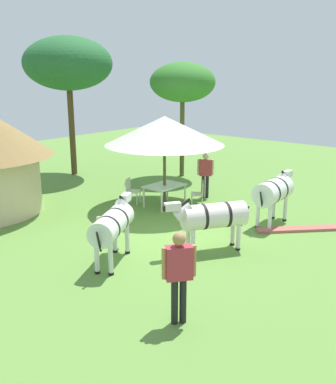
{
  "coord_description": "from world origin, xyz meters",
  "views": [
    {
      "loc": [
        -8.88,
        -7.25,
        4.45
      ],
      "look_at": [
        0.72,
        0.68,
        1.0
      ],
      "focal_mm": 40.43,
      "sensor_mm": 36.0,
      "label": 1
    }
  ],
  "objects_px": {
    "standing_watcher": "(179,270)",
    "striped_lounge_chair": "(105,225)",
    "zebra_toward_hut": "(113,224)",
    "acacia_tree_left_background": "(68,64)",
    "shade_umbrella": "(164,131)",
    "patio_dining_table": "(165,187)",
    "zebra_by_umbrella": "(274,191)",
    "acacia_tree_far_lawn": "(183,83)",
    "zebra_nearest_camera": "(212,216)",
    "patio_chair_east_end": "(200,192)",
    "patio_chair_west_end": "(131,189)",
    "guest_beside_umbrella": "(205,171)"
  },
  "relations": [
    {
      "from": "zebra_by_umbrella",
      "to": "acacia_tree_far_lawn",
      "type": "relative_size",
      "value": 0.44
    },
    {
      "from": "guest_beside_umbrella",
      "to": "zebra_toward_hut",
      "type": "height_order",
      "value": "guest_beside_umbrella"
    },
    {
      "from": "standing_watcher",
      "to": "guest_beside_umbrella",
      "type": "bearing_deg",
      "value": 69.61
    },
    {
      "from": "shade_umbrella",
      "to": "zebra_toward_hut",
      "type": "distance_m",
      "value": 5.01
    },
    {
      "from": "shade_umbrella",
      "to": "guest_beside_umbrella",
      "type": "distance_m",
      "value": 2.4
    },
    {
      "from": "standing_watcher",
      "to": "zebra_by_umbrella",
      "type": "height_order",
      "value": "standing_watcher"
    },
    {
      "from": "striped_lounge_chair",
      "to": "shade_umbrella",
      "type": "bearing_deg",
      "value": 41.89
    },
    {
      "from": "standing_watcher",
      "to": "striped_lounge_chair",
      "type": "distance_m",
      "value": 5.07
    },
    {
      "from": "patio_dining_table",
      "to": "acacia_tree_far_lawn",
      "type": "height_order",
      "value": "acacia_tree_far_lawn"
    },
    {
      "from": "patio_chair_east_end",
      "to": "acacia_tree_left_background",
      "type": "relative_size",
      "value": 0.15
    },
    {
      "from": "patio_dining_table",
      "to": "zebra_toward_hut",
      "type": "xyz_separation_m",
      "value": [
        -4.3,
        -2.0,
        0.31
      ]
    },
    {
      "from": "shade_umbrella",
      "to": "patio_dining_table",
      "type": "height_order",
      "value": "shade_umbrella"
    },
    {
      "from": "patio_chair_east_end",
      "to": "standing_watcher",
      "type": "height_order",
      "value": "standing_watcher"
    },
    {
      "from": "patio_dining_table",
      "to": "acacia_tree_far_lawn",
      "type": "bearing_deg",
      "value": 30.29
    },
    {
      "from": "patio_chair_east_end",
      "to": "striped_lounge_chair",
      "type": "height_order",
      "value": "patio_chair_east_end"
    },
    {
      "from": "striped_lounge_chair",
      "to": "acacia_tree_left_background",
      "type": "xyz_separation_m",
      "value": [
        4.22,
        6.65,
        4.54
      ]
    },
    {
      "from": "shade_umbrella",
      "to": "acacia_tree_far_lawn",
      "type": "relative_size",
      "value": 0.81
    },
    {
      "from": "patio_chair_west_end",
      "to": "acacia_tree_far_lawn",
      "type": "xyz_separation_m",
      "value": [
        4.48,
        1.22,
        3.51
      ]
    },
    {
      "from": "patio_dining_table",
      "to": "guest_beside_umbrella",
      "type": "relative_size",
      "value": 0.82
    },
    {
      "from": "guest_beside_umbrella",
      "to": "zebra_by_umbrella",
      "type": "distance_m",
      "value": 3.38
    },
    {
      "from": "zebra_nearest_camera",
      "to": "acacia_tree_far_lawn",
      "type": "xyz_separation_m",
      "value": [
        6.15,
        5.72,
        3.11
      ]
    },
    {
      "from": "patio_chair_west_end",
      "to": "acacia_tree_far_lawn",
      "type": "distance_m",
      "value": 5.82
    },
    {
      "from": "patio_dining_table",
      "to": "striped_lounge_chair",
      "type": "relative_size",
      "value": 1.43
    },
    {
      "from": "standing_watcher",
      "to": "zebra_nearest_camera",
      "type": "bearing_deg",
      "value": 62.32
    },
    {
      "from": "zebra_toward_hut",
      "to": "acacia_tree_left_background",
      "type": "relative_size",
      "value": 0.35
    },
    {
      "from": "zebra_nearest_camera",
      "to": "zebra_toward_hut",
      "type": "bearing_deg",
      "value": 89.06
    },
    {
      "from": "patio_chair_east_end",
      "to": "acacia_tree_far_lawn",
      "type": "height_order",
      "value": "acacia_tree_far_lawn"
    },
    {
      "from": "zebra_nearest_camera",
      "to": "zebra_by_umbrella",
      "type": "distance_m",
      "value": 2.9
    },
    {
      "from": "patio_dining_table",
      "to": "zebra_by_umbrella",
      "type": "distance_m",
      "value": 3.79
    },
    {
      "from": "standing_watcher",
      "to": "acacia_tree_far_lawn",
      "type": "relative_size",
      "value": 0.36
    },
    {
      "from": "patio_dining_table",
      "to": "zebra_nearest_camera",
      "type": "relative_size",
      "value": 0.68
    },
    {
      "from": "acacia_tree_far_lawn",
      "to": "patio_dining_table",
      "type": "bearing_deg",
      "value": -149.71
    },
    {
      "from": "zebra_toward_hut",
      "to": "zebra_nearest_camera",
      "type": "bearing_deg",
      "value": 28.21
    },
    {
      "from": "zebra_toward_hut",
      "to": "patio_chair_west_end",
      "type": "bearing_deg",
      "value": 101.97
    },
    {
      "from": "guest_beside_umbrella",
      "to": "standing_watcher",
      "type": "distance_m",
      "value": 8.34
    },
    {
      "from": "striped_lounge_chair",
      "to": "patio_dining_table",
      "type": "bearing_deg",
      "value": 41.89
    },
    {
      "from": "acacia_tree_far_lawn",
      "to": "striped_lounge_chair",
      "type": "bearing_deg",
      "value": -159.17
    },
    {
      "from": "shade_umbrella",
      "to": "zebra_by_umbrella",
      "type": "distance_m",
      "value": 4.08
    },
    {
      "from": "shade_umbrella",
      "to": "acacia_tree_left_background",
      "type": "relative_size",
      "value": 0.67
    },
    {
      "from": "zebra_nearest_camera",
      "to": "zebra_toward_hut",
      "type": "relative_size",
      "value": 0.96
    },
    {
      "from": "shade_umbrella",
      "to": "patio_chair_west_end",
      "type": "height_order",
      "value": "shade_umbrella"
    },
    {
      "from": "patio_chair_west_end",
      "to": "standing_watcher",
      "type": "relative_size",
      "value": 0.51
    },
    {
      "from": "acacia_tree_left_background",
      "to": "guest_beside_umbrella",
      "type": "bearing_deg",
      "value": -84.72
    },
    {
      "from": "shade_umbrella",
      "to": "zebra_by_umbrella",
      "type": "relative_size",
      "value": 1.86
    },
    {
      "from": "acacia_tree_left_background",
      "to": "patio_chair_east_end",
      "type": "bearing_deg",
      "value": -93.25
    },
    {
      "from": "patio_chair_east_end",
      "to": "guest_beside_umbrella",
      "type": "distance_m",
      "value": 1.25
    },
    {
      "from": "zebra_nearest_camera",
      "to": "patio_chair_east_end",
      "type": "bearing_deg",
      "value": -16.44
    },
    {
      "from": "zebra_by_umbrella",
      "to": "patio_dining_table",
      "type": "bearing_deg",
      "value": -171.56
    },
    {
      "from": "patio_chair_east_end",
      "to": "zebra_by_umbrella",
      "type": "distance_m",
      "value": 2.76
    },
    {
      "from": "zebra_nearest_camera",
      "to": "acacia_tree_left_background",
      "type": "relative_size",
      "value": 0.34
    }
  ]
}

